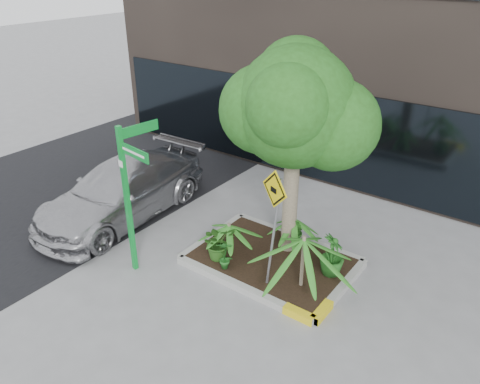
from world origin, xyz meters
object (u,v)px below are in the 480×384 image
Objects in this scene: street_sign_post at (130,185)px; cattle_sign at (274,209)px; tree at (296,107)px; parked_car at (122,191)px.

cattle_sign is at bearing 31.31° from street_sign_post.
cattle_sign is at bearing -73.72° from tree.
street_sign_post is at bearing -134.00° from cattle_sign.
parked_car is 4.65m from cattle_sign.
tree is at bearing 54.53° from street_sign_post.
tree is 1.45× the size of street_sign_post.
parked_car is 1.52× the size of street_sign_post.
tree is 0.95× the size of parked_car.
street_sign_post is 2.79m from cattle_sign.
tree is at bearing 10.26° from parked_car.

